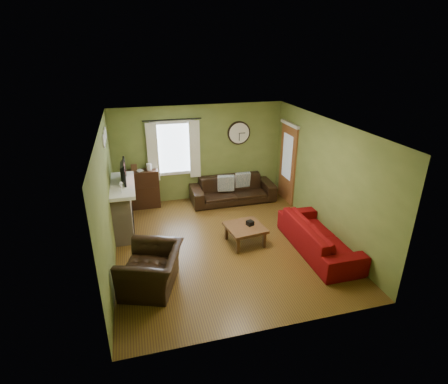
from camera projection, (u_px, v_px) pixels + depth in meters
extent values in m
cube|color=#573B16|center=(224.00, 243.00, 7.67)|extent=(4.60, 5.20, 0.00)
cube|color=white|center=(224.00, 126.00, 6.65)|extent=(4.60, 5.20, 0.00)
cube|color=olive|center=(107.00, 201.00, 6.61)|extent=(0.00, 5.20, 2.60)
cube|color=olive|center=(325.00, 178.00, 7.70)|extent=(0.00, 5.20, 2.60)
cube|color=olive|center=(200.00, 153.00, 9.47)|extent=(4.60, 0.00, 2.60)
cube|color=olive|center=(273.00, 258.00, 4.85)|extent=(4.60, 0.00, 2.60)
cube|color=tan|center=(123.00, 209.00, 7.98)|extent=(0.40, 1.40, 1.10)
cube|color=black|center=(132.00, 218.00, 8.12)|extent=(0.04, 0.60, 0.55)
cube|color=white|center=(121.00, 185.00, 7.75)|extent=(0.58, 1.60, 0.08)
imported|color=black|center=(121.00, 174.00, 7.81)|extent=(0.08, 0.60, 0.35)
cube|color=#994C3F|center=(124.00, 171.00, 7.80)|extent=(0.02, 0.62, 0.36)
cylinder|color=white|center=(104.00, 141.00, 6.96)|extent=(0.28, 0.28, 0.03)
cylinder|color=white|center=(104.00, 137.00, 7.27)|extent=(0.28, 0.28, 0.03)
cylinder|color=white|center=(105.00, 133.00, 7.58)|extent=(0.28, 0.28, 0.03)
cylinder|color=black|center=(172.00, 120.00, 8.82)|extent=(0.03, 0.03, 1.50)
cube|color=silver|center=(153.00, 153.00, 9.01)|extent=(0.28, 0.04, 1.55)
cube|color=silver|center=(195.00, 150.00, 9.27)|extent=(0.28, 0.04, 1.55)
cube|color=brown|center=(288.00, 164.00, 9.44)|extent=(0.05, 0.90, 2.10)
imported|color=#50321D|center=(137.00, 174.00, 8.96)|extent=(0.23, 0.25, 0.02)
imported|color=black|center=(233.00, 189.00, 9.62)|extent=(2.29, 0.90, 0.67)
cube|color=#8F9696|center=(243.00, 180.00, 9.72)|extent=(0.42, 0.14, 0.42)
cube|color=#8F9696|center=(226.00, 183.00, 9.47)|extent=(0.46, 0.21, 0.45)
imported|color=#640507|center=(319.00, 236.00, 7.29)|extent=(0.88, 2.26, 0.66)
imported|color=black|center=(152.00, 269.00, 6.17)|extent=(1.31, 1.39, 0.73)
cube|color=black|center=(250.00, 226.00, 7.58)|extent=(0.17, 0.17, 0.10)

